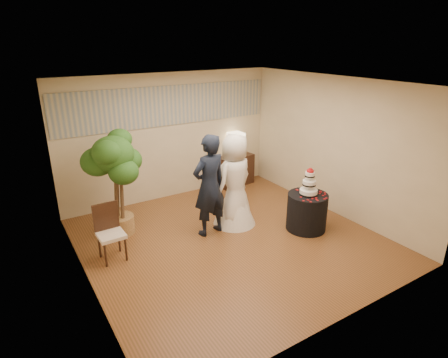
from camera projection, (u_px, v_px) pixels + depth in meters
floor at (231, 240)px, 6.85m from camera, size 5.00×5.00×0.00m
ceiling at (232, 83)px, 5.86m from camera, size 5.00×5.00×0.00m
wall_back at (170, 137)px, 8.34m from camera, size 5.00×0.06×2.80m
wall_front at (348, 227)px, 4.37m from camera, size 5.00×0.06×2.80m
wall_left at (79, 199)px, 5.11m from camera, size 0.06×5.00×2.80m
wall_right at (334, 147)px, 7.59m from camera, size 0.06×5.00×2.80m
mural_border at (169, 106)px, 8.07m from camera, size 4.90×0.02×0.85m
groom at (209, 186)px, 6.78m from camera, size 0.76×0.55×1.92m
bride at (235, 180)px, 7.16m from camera, size 1.11×1.07×1.82m
cake_table at (307, 212)px, 7.14m from camera, size 0.98×0.98×0.72m
wedding_cake at (309, 181)px, 6.92m from camera, size 0.34×0.34×0.53m
console at (236, 170)px, 9.32m from camera, size 0.95×0.52×0.76m
table_lamp at (236, 144)px, 9.08m from camera, size 0.33×0.33×0.58m
ficus_tree at (116, 184)px, 6.77m from camera, size 1.05×1.05×1.98m
side_chair at (111, 234)px, 6.11m from camera, size 0.45×0.47×0.95m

